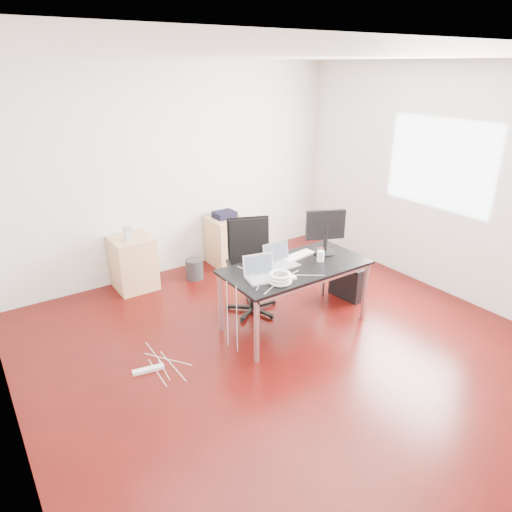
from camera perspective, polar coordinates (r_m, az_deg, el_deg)
room_shell at (r=4.28m, az=4.55°, el=4.57°), size 5.00×5.00×5.00m
desk at (r=4.97m, az=4.95°, el=-1.77°), size 1.60×0.80×0.73m
office_chair at (r=5.34m, az=-0.63°, el=-0.71°), size 0.62×0.64×1.08m
filing_cabinet_left at (r=6.15m, az=-15.07°, el=-0.87°), size 0.50×0.50×0.70m
filing_cabinet_right at (r=6.69m, az=-3.59°, el=1.89°), size 0.50×0.50×0.70m
pc_tower at (r=5.87m, az=11.39°, el=-3.07°), size 0.24×0.47×0.44m
wastebasket at (r=6.33m, az=-7.71°, el=-1.61°), size 0.24×0.24×0.28m
power_strip at (r=4.66m, az=-13.31°, el=-13.65°), size 0.31×0.12×0.04m
laptop_left at (r=4.62m, az=0.74°, el=-2.17°), size 0.38×0.32×0.23m
laptop_right at (r=4.94m, az=3.08°, el=-0.51°), size 0.33×0.25×0.23m
monitor at (r=5.23m, az=8.65°, el=3.30°), size 0.43×0.26×0.51m
keyboard at (r=5.17m, az=5.22°, el=0.01°), size 0.46×0.20×0.02m
cup_white at (r=5.07m, az=8.07°, el=-0.02°), size 0.10×0.10×0.12m
cup_brown at (r=5.20m, az=8.06°, el=0.48°), size 0.10×0.10×0.10m
cable_coil at (r=4.54m, az=3.04°, el=-2.76°), size 0.24×0.24×0.11m
power_adapter at (r=4.64m, az=4.57°, el=-2.71°), size 0.08×0.08×0.03m
speaker at (r=5.92m, az=-15.73°, el=2.74°), size 0.09×0.08×0.18m
navy_garment at (r=6.59m, az=-3.94°, el=5.19°), size 0.31×0.25×0.09m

